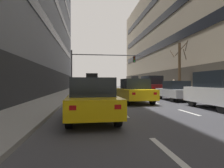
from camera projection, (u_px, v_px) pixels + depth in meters
ground_plane at (140, 106)px, 12.26m from camera, size 120.00×120.00×0.00m
sidewalk_left at (38, 106)px, 11.45m from camera, size 2.64×80.00×0.14m
lane_stripe_l1_s2 at (168, 151)px, 4.12m from camera, size 0.16×2.00×0.01m
lane_stripe_l1_s3 at (123, 114)px, 9.08m from camera, size 0.16×2.00×0.01m
lane_stripe_l1_s4 at (110, 103)px, 14.03m from camera, size 0.16×2.00×0.01m
lane_stripe_l1_s5 at (104, 97)px, 18.99m from camera, size 0.16×2.00×0.01m
lane_stripe_l1_s6 at (101, 94)px, 23.95m from camera, size 0.16×2.00×0.01m
lane_stripe_l1_s7 at (98, 92)px, 28.91m from camera, size 0.16×2.00×0.01m
lane_stripe_l1_s8 at (97, 91)px, 33.86m from camera, size 0.16×2.00×0.01m
lane_stripe_l1_s9 at (95, 90)px, 38.82m from camera, size 0.16×2.00×0.01m
lane_stripe_l1_s10 at (94, 89)px, 43.78m from camera, size 0.16×2.00×0.01m
lane_stripe_l2_s3 at (188, 112)px, 9.50m from camera, size 0.16×2.00×0.01m
lane_stripe_l2_s4 at (154, 102)px, 14.46m from camera, size 0.16×2.00×0.01m
lane_stripe_l2_s5 at (137, 97)px, 19.42m from camera, size 0.16×2.00×0.01m
lane_stripe_l2_s6 at (126, 94)px, 24.37m from camera, size 0.16×2.00×0.01m
lane_stripe_l2_s7 at (120, 92)px, 29.33m from camera, size 0.16×2.00×0.01m
lane_stripe_l2_s8 at (115, 91)px, 34.29m from camera, size 0.16×2.00×0.01m
lane_stripe_l2_s9 at (111, 90)px, 39.24m from camera, size 0.16×2.00×0.01m
lane_stripe_l2_s10 at (109, 89)px, 44.20m from camera, size 0.16×2.00×0.01m
taxi_driving_0 at (134, 91)px, 13.91m from camera, size 2.10×4.71×1.93m
taxi_driving_1 at (92, 99)px, 7.63m from camera, size 1.97×4.46×1.83m
taxi_driving_2 at (104, 86)px, 39.77m from camera, size 1.89×4.22×1.73m
car_parked_1 at (219, 90)px, 10.58m from camera, size 1.83×4.34×2.10m
car_parked_2 at (175, 91)px, 15.78m from camera, size 1.86×4.32×1.61m
car_parked_3 at (151, 86)px, 21.57m from camera, size 2.02×4.61×2.21m
traffic_signal_0 at (97, 63)px, 25.32m from camera, size 9.86×0.35×5.54m
street_tree_0 at (179, 68)px, 19.48m from camera, size 1.78×1.78×5.48m
pedestrian_0 at (174, 86)px, 21.52m from camera, size 0.42×0.38×1.67m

